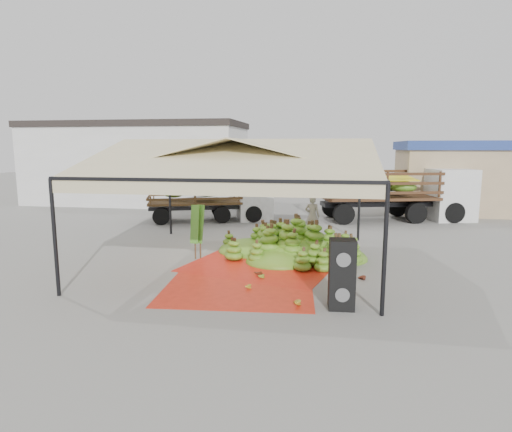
% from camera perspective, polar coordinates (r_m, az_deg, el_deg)
% --- Properties ---
extents(ground, '(90.00, 90.00, 0.00)m').
position_cam_1_polar(ground, '(14.28, -1.80, -6.09)').
color(ground, slate).
rests_on(ground, ground).
extents(canopy_tent, '(8.10, 8.10, 4.00)m').
position_cam_1_polar(canopy_tent, '(13.78, -1.86, 7.27)').
color(canopy_tent, black).
rests_on(canopy_tent, ground).
extents(building_white, '(14.30, 6.30, 5.40)m').
position_cam_1_polar(building_white, '(30.32, -15.41, 6.86)').
color(building_white, silver).
rests_on(building_white, ground).
extents(building_tan, '(6.30, 5.30, 4.10)m').
position_cam_1_polar(building_tan, '(27.54, 24.92, 4.81)').
color(building_tan, tan).
rests_on(building_tan, ground).
extents(tarp_left, '(4.25, 4.08, 0.01)m').
position_cam_1_polar(tarp_left, '(11.90, -2.24, -9.20)').
color(tarp_left, red).
rests_on(tarp_left, ground).
extents(tarp_right, '(5.51, 5.66, 0.01)m').
position_cam_1_polar(tarp_right, '(14.32, 1.54, -6.01)').
color(tarp_right, red).
rests_on(tarp_right, ground).
extents(banana_heap, '(6.28, 5.51, 1.18)m').
position_cam_1_polar(banana_heap, '(14.98, 5.00, -3.06)').
color(banana_heap, '#507017').
rests_on(banana_heap, ground).
extents(hand_yellow_a, '(0.49, 0.42, 0.20)m').
position_cam_1_polar(hand_yellow_a, '(10.49, 5.06, -11.26)').
color(hand_yellow_a, '#B38823').
rests_on(hand_yellow_a, ground).
extents(hand_yellow_b, '(0.38, 0.32, 0.17)m').
position_cam_1_polar(hand_yellow_b, '(11.63, -1.38, -9.22)').
color(hand_yellow_b, '#B39323').
rests_on(hand_yellow_b, ground).
extents(hand_red_a, '(0.51, 0.49, 0.18)m').
position_cam_1_polar(hand_red_a, '(12.81, 0.20, -7.45)').
color(hand_red_a, '#512812').
rests_on(hand_red_a, ground).
extents(hand_red_b, '(0.51, 0.47, 0.19)m').
position_cam_1_polar(hand_red_b, '(12.66, 13.70, -7.90)').
color(hand_red_b, '#582414').
rests_on(hand_red_b, ground).
extents(hand_green, '(0.44, 0.38, 0.18)m').
position_cam_1_polar(hand_green, '(12.52, 0.46, -7.87)').
color(hand_green, '#5F861B').
rests_on(hand_green, ground).
extents(hanging_bunches, '(1.74, 0.24, 0.20)m').
position_cam_1_polar(hanging_bunches, '(14.38, 7.02, 4.57)').
color(hanging_bunches, '#487A19').
rests_on(hanging_bunches, ground).
extents(speaker_stack, '(0.63, 0.56, 1.66)m').
position_cam_1_polar(speaker_stack, '(10.24, 11.38, -7.62)').
color(speaker_stack, black).
rests_on(speaker_stack, ground).
extents(banana_leaves, '(0.96, 1.36, 3.70)m').
position_cam_1_polar(banana_leaves, '(15.06, -6.89, -5.34)').
color(banana_leaves, '#396F1D').
rests_on(banana_leaves, ground).
extents(vendor, '(0.71, 0.54, 1.74)m').
position_cam_1_polar(vendor, '(18.29, 7.51, 0.02)').
color(vendor, gray).
rests_on(vendor, ground).
extents(truck_left, '(6.59, 4.03, 2.14)m').
position_cam_1_polar(truck_left, '(22.17, -5.44, 2.82)').
color(truck_left, '#523A1B').
rests_on(truck_left, ground).
extents(truck_right, '(8.10, 4.41, 2.64)m').
position_cam_1_polar(truck_right, '(23.46, 18.82, 3.47)').
color(truck_right, '#4E301A').
rests_on(truck_right, ground).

